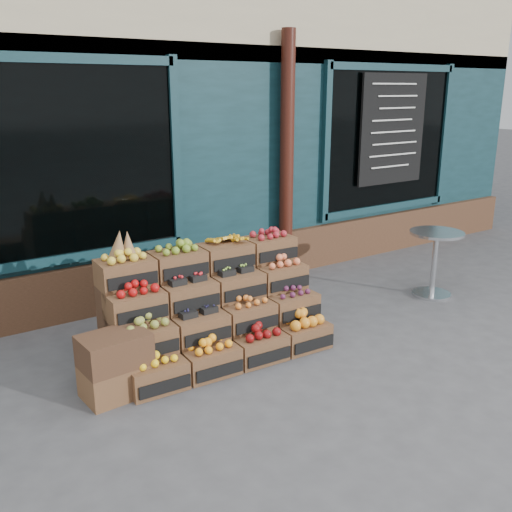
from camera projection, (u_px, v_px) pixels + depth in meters
ground at (313, 352)px, 5.60m from camera, size 60.00×60.00×0.00m
shop_facade at (110, 94)px, 8.97m from camera, size 12.00×6.24×4.80m
crate_display at (213, 312)px, 5.54m from camera, size 2.10×1.09×1.29m
spare_crates at (116, 365)px, 4.75m from camera, size 0.58×0.42×0.55m
bistro_table at (435, 256)px, 7.00m from camera, size 0.65×0.65×0.82m
shopkeeper at (60, 228)px, 6.56m from camera, size 0.70×0.46×1.90m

